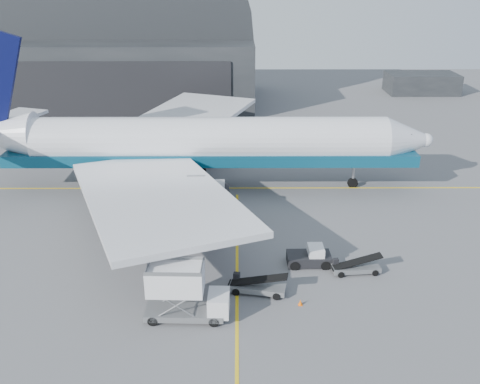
{
  "coord_description": "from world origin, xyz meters",
  "views": [
    {
      "loc": [
        0.07,
        -38.0,
        23.81
      ],
      "look_at": [
        0.28,
        8.08,
        4.5
      ],
      "focal_mm": 40.0,
      "sensor_mm": 36.0,
      "label": 1
    }
  ],
  "objects_px": {
    "belt_loader_a": "(257,286)",
    "belt_loader_b": "(355,267)",
    "airliner": "(191,143)",
    "catering_truck": "(183,293)",
    "pushback_tug": "(310,257)"
  },
  "relations": [
    {
      "from": "pushback_tug",
      "to": "airliner",
      "type": "bearing_deg",
      "value": 122.36
    },
    {
      "from": "pushback_tug",
      "to": "belt_loader_b",
      "type": "xyz_separation_m",
      "value": [
        3.64,
        -1.46,
        -0.15
      ]
    },
    {
      "from": "airliner",
      "to": "pushback_tug",
      "type": "relative_size",
      "value": 14.56
    },
    {
      "from": "airliner",
      "to": "belt_loader_a",
      "type": "bearing_deg",
      "value": -72.83
    },
    {
      "from": "airliner",
      "to": "catering_truck",
      "type": "distance_m",
      "value": 25.7
    },
    {
      "from": "pushback_tug",
      "to": "belt_loader_b",
      "type": "height_order",
      "value": "pushback_tug"
    },
    {
      "from": "catering_truck",
      "to": "belt_loader_a",
      "type": "bearing_deg",
      "value": 32.74
    },
    {
      "from": "pushback_tug",
      "to": "belt_loader_b",
      "type": "relative_size",
      "value": 0.87
    },
    {
      "from": "airliner",
      "to": "catering_truck",
      "type": "height_order",
      "value": "airliner"
    },
    {
      "from": "airliner",
      "to": "belt_loader_b",
      "type": "relative_size",
      "value": 12.72
    },
    {
      "from": "catering_truck",
      "to": "belt_loader_b",
      "type": "height_order",
      "value": "catering_truck"
    },
    {
      "from": "belt_loader_a",
      "to": "airliner",
      "type": "bearing_deg",
      "value": 118.42
    },
    {
      "from": "belt_loader_b",
      "to": "catering_truck",
      "type": "bearing_deg",
      "value": -161.26
    },
    {
      "from": "airliner",
      "to": "belt_loader_a",
      "type": "relative_size",
      "value": 11.5
    },
    {
      "from": "belt_loader_a",
      "to": "belt_loader_b",
      "type": "relative_size",
      "value": 1.11
    }
  ]
}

